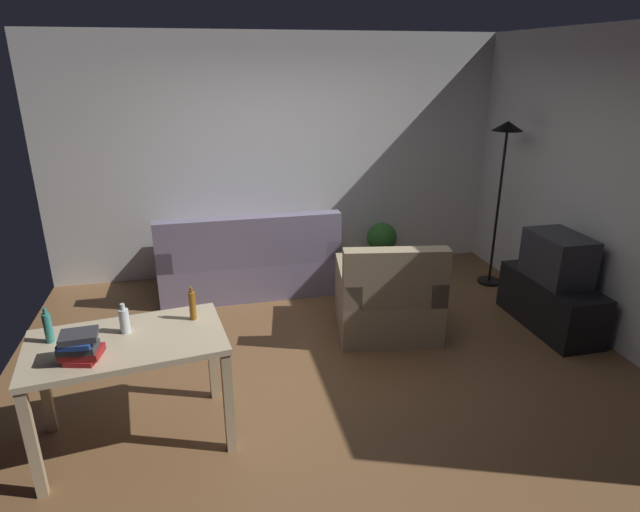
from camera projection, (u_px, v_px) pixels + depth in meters
ground_plane at (322, 360)px, 4.53m from camera, size 5.20×4.40×0.02m
wall_rear at (279, 157)px, 6.06m from camera, size 5.20×0.10×2.70m
wall_right at (613, 189)px, 4.59m from camera, size 0.10×4.40×2.70m
couch at (249, 264)px, 5.78m from camera, size 1.89×0.84×0.92m
tv_stand at (550, 303)px, 5.01m from camera, size 0.44×1.10×0.48m
tv at (558, 258)px, 4.85m from camera, size 0.41×0.60×0.44m
torchiere_lamp at (504, 159)px, 5.59m from camera, size 0.32×0.32×1.81m
desk at (128, 355)px, 3.34m from camera, size 1.28×0.85×0.76m
potted_plant at (382, 242)px, 6.39m from camera, size 0.36×0.36×0.57m
armchair at (388, 300)px, 4.87m from camera, size 1.03×0.98×0.92m
bottle_tall at (48, 327)px, 3.25m from camera, size 0.05×0.05×0.23m
bottle_clear at (124, 320)px, 3.37m from camera, size 0.06×0.06×0.20m
bottle_amber at (192, 305)px, 3.53m from camera, size 0.05×0.05×0.24m
book_stack at (80, 347)px, 3.04m from camera, size 0.25×0.20×0.18m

